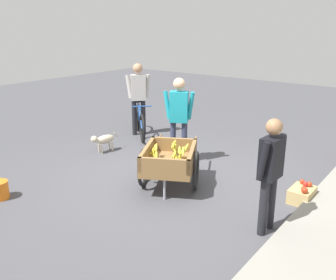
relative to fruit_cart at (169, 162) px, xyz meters
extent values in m
plane|color=#47474C|center=(-0.25, -0.24, -0.44)|extent=(24.00, 24.00, 0.00)
cube|color=olive|center=(0.01, 0.00, -0.04)|extent=(1.35, 1.23, 0.10)
cube|color=olive|center=(0.46, 0.25, 0.13)|extent=(0.44, 0.73, 0.24)
cube|color=olive|center=(-0.45, -0.25, 0.13)|extent=(0.44, 0.73, 0.24)
cube|color=olive|center=(-0.17, 0.33, 0.13)|extent=(0.99, 0.58, 0.24)
cube|color=olive|center=(0.18, -0.32, 0.13)|extent=(0.99, 0.58, 0.24)
torus|color=black|center=(-0.20, 0.39, -0.12)|extent=(0.59, 0.36, 0.64)
torus|color=black|center=(0.22, -0.39, -0.12)|extent=(0.59, 0.36, 0.64)
cylinder|color=#9E9EA8|center=(0.01, 0.00, -0.12)|extent=(0.46, 0.79, 0.04)
cylinder|color=olive|center=(-0.88, -0.09, 0.11)|extent=(0.50, 0.29, 0.04)
cylinder|color=olive|center=(-0.55, -0.69, 0.11)|extent=(0.50, 0.29, 0.04)
cylinder|color=#9E9EA8|center=(0.42, 0.23, -0.26)|extent=(0.04, 0.04, 0.35)
ellipsoid|color=gold|center=(0.05, -0.31, 0.11)|extent=(0.18, 0.13, 0.12)
ellipsoid|color=gold|center=(0.07, -0.30, 0.12)|extent=(0.18, 0.07, 0.05)
ellipsoid|color=gold|center=(0.08, -0.28, 0.13)|extent=(0.16, 0.14, 0.14)
ellipsoid|color=gold|center=(-0.12, 0.11, 0.05)|extent=(0.16, 0.14, 0.15)
ellipsoid|color=gold|center=(-0.10, 0.13, 0.06)|extent=(0.18, 0.07, 0.05)
ellipsoid|color=gold|center=(-0.09, 0.14, 0.07)|extent=(0.17, 0.14, 0.13)
ellipsoid|color=gold|center=(0.23, -0.10, 0.14)|extent=(0.18, 0.11, 0.13)
ellipsoid|color=gold|center=(0.24, -0.09, 0.15)|extent=(0.19, 0.10, 0.08)
ellipsoid|color=gold|center=(0.24, -0.08, 0.16)|extent=(0.16, 0.17, 0.08)
ellipsoid|color=gold|center=(0.25, -0.07, 0.17)|extent=(0.17, 0.14, 0.14)
ellipsoid|color=gold|center=(0.07, 0.17, 0.10)|extent=(0.19, 0.07, 0.13)
ellipsoid|color=gold|center=(0.08, 0.18, 0.11)|extent=(0.15, 0.17, 0.09)
ellipsoid|color=gold|center=(0.09, 0.20, 0.12)|extent=(0.18, 0.12, 0.09)
ellipsoid|color=gold|center=(0.10, 0.21, 0.13)|extent=(0.15, 0.15, 0.15)
ellipsoid|color=gold|center=(0.00, -0.29, 0.18)|extent=(0.18, 0.10, 0.13)
ellipsoid|color=gold|center=(0.01, -0.28, 0.19)|extent=(0.19, 0.11, 0.09)
ellipsoid|color=gold|center=(0.02, -0.27, 0.20)|extent=(0.16, 0.16, 0.09)
ellipsoid|color=gold|center=(0.03, -0.26, 0.21)|extent=(0.18, 0.12, 0.13)
ellipsoid|color=gold|center=(0.07, 0.14, 0.16)|extent=(0.14, 0.17, 0.13)
ellipsoid|color=gold|center=(0.08, 0.16, 0.17)|extent=(0.19, 0.10, 0.05)
ellipsoid|color=gold|center=(0.10, 0.17, 0.18)|extent=(0.18, 0.10, 0.15)
ellipsoid|color=gold|center=(0.38, 0.13, 0.07)|extent=(0.16, 0.15, 0.14)
ellipsoid|color=gold|center=(0.40, 0.15, 0.08)|extent=(0.18, 0.13, 0.05)
ellipsoid|color=gold|center=(0.41, 0.16, 0.09)|extent=(0.15, 0.15, 0.14)
ellipsoid|color=gold|center=(-0.37, -0.18, 0.08)|extent=(0.17, 0.07, 0.16)
ellipsoid|color=gold|center=(-0.36, -0.16, 0.09)|extent=(0.19, 0.11, 0.10)
ellipsoid|color=gold|center=(-0.35, -0.15, 0.10)|extent=(0.15, 0.17, 0.05)
ellipsoid|color=gold|center=(-0.34, -0.14, 0.11)|extent=(0.18, 0.13, 0.11)
ellipsoid|color=gold|center=(-0.34, -0.13, 0.12)|extent=(0.18, 0.13, 0.13)
ellipsoid|color=gold|center=(-0.28, -0.14, 0.19)|extent=(0.18, 0.12, 0.13)
ellipsoid|color=gold|center=(-0.28, -0.13, 0.20)|extent=(0.16, 0.16, 0.08)
ellipsoid|color=gold|center=(-0.26, -0.12, 0.21)|extent=(0.18, 0.13, 0.08)
ellipsoid|color=gold|center=(-0.25, -0.10, 0.22)|extent=(0.18, 0.08, 0.15)
ellipsoid|color=gold|center=(0.01, 0.11, 0.06)|extent=(0.16, 0.16, 0.13)
ellipsoid|color=gold|center=(0.01, 0.12, 0.07)|extent=(0.17, 0.15, 0.11)
ellipsoid|color=gold|center=(0.02, 0.13, 0.08)|extent=(0.18, 0.15, 0.05)
ellipsoid|color=gold|center=(0.02, 0.14, 0.09)|extent=(0.15, 0.17, 0.10)
ellipsoid|color=gold|center=(0.03, 0.15, 0.10)|extent=(0.16, 0.15, 0.14)
ellipsoid|color=gold|center=(-0.19, 0.05, 0.15)|extent=(0.15, 0.15, 0.15)
ellipsoid|color=gold|center=(-0.17, 0.07, 0.16)|extent=(0.17, 0.15, 0.08)
ellipsoid|color=gold|center=(-0.16, 0.08, 0.17)|extent=(0.18, 0.13, 0.08)
ellipsoid|color=gold|center=(-0.15, 0.09, 0.18)|extent=(0.17, 0.14, 0.13)
ellipsoid|color=gold|center=(-0.12, 0.16, 0.17)|extent=(0.17, 0.08, 0.15)
ellipsoid|color=gold|center=(-0.11, 0.17, 0.18)|extent=(0.19, 0.12, 0.10)
ellipsoid|color=gold|center=(-0.10, 0.18, 0.19)|extent=(0.19, 0.10, 0.05)
ellipsoid|color=gold|center=(-0.10, 0.19, 0.20)|extent=(0.19, 0.07, 0.09)
ellipsoid|color=gold|center=(-0.09, 0.21, 0.21)|extent=(0.16, 0.14, 0.14)
ellipsoid|color=gold|center=(-0.30, 0.12, 0.18)|extent=(0.18, 0.09, 0.13)
ellipsoid|color=gold|center=(-0.28, 0.13, 0.19)|extent=(0.19, 0.07, 0.05)
ellipsoid|color=gold|center=(-0.26, 0.15, 0.20)|extent=(0.18, 0.07, 0.14)
cylinder|color=#333851|center=(-1.05, -0.45, -0.03)|extent=(0.11, 0.11, 0.82)
cylinder|color=#333851|center=(-0.95, -0.65, -0.03)|extent=(0.11, 0.11, 0.82)
cube|color=teal|center=(-1.00, -0.55, 0.67)|extent=(0.34, 0.39, 0.58)
sphere|color=tan|center=(-1.00, -0.55, 1.10)|extent=(0.22, 0.22, 0.22)
cylinder|color=teal|center=(-1.11, -0.36, 0.70)|extent=(0.08, 0.16, 0.53)
cylinder|color=teal|center=(-0.90, -0.74, 0.70)|extent=(0.08, 0.18, 0.53)
torus|color=black|center=(-1.52, -1.95, -0.11)|extent=(0.48, 0.54, 0.66)
torus|color=black|center=(-2.18, -2.70, -0.11)|extent=(0.48, 0.54, 0.66)
cylinder|color=#234C93|center=(-1.85, -2.33, 0.29)|extent=(0.42, 0.48, 0.04)
cylinder|color=#234C93|center=(-1.93, -2.42, 0.12)|extent=(0.09, 0.10, 0.45)
cylinder|color=#234C93|center=(-1.73, -2.19, 0.07)|extent=(0.38, 0.42, 0.43)
ellipsoid|color=black|center=(-1.95, -2.43, 0.38)|extent=(0.20, 0.08, 0.06)
cylinder|color=#234C93|center=(-1.56, -1.99, 0.39)|extent=(0.36, 0.32, 0.03)
cylinder|color=black|center=(-2.03, -2.37, -0.01)|extent=(0.11, 0.11, 0.85)
cylinder|color=black|center=(-1.87, -2.51, -0.01)|extent=(0.11, 0.11, 0.85)
cube|color=#B7B2AD|center=(-1.95, -2.44, 0.71)|extent=(0.39, 0.37, 0.60)
sphere|color=tan|center=(-1.95, -2.44, 1.16)|extent=(0.23, 0.23, 0.23)
cylinder|color=#B7B2AD|center=(-2.12, -2.29, 0.74)|extent=(0.08, 0.14, 0.55)
cylinder|color=#B7B2AD|center=(-1.79, -2.58, 0.74)|extent=(0.08, 0.17, 0.55)
ellipsoid|color=beige|center=(-0.57, -2.15, -0.17)|extent=(0.46, 0.24, 0.18)
sphere|color=beige|center=(-0.31, -2.19, -0.11)|extent=(0.14, 0.14, 0.14)
cylinder|color=beige|center=(-0.85, -2.11, -0.13)|extent=(0.11, 0.04, 0.12)
cylinder|color=beige|center=(-0.44, -2.12, -0.35)|extent=(0.04, 0.04, 0.18)
cylinder|color=beige|center=(-0.45, -2.22, -0.35)|extent=(0.04, 0.04, 0.18)
cylinder|color=beige|center=(-0.70, -2.08, -0.35)|extent=(0.04, 0.04, 0.18)
cylinder|color=beige|center=(-0.71, -2.19, -0.35)|extent=(0.04, 0.04, 0.18)
cube|color=tan|center=(-0.80, 1.93, -0.33)|extent=(0.44, 0.32, 0.22)
sphere|color=#B23319|center=(-0.65, 2.00, -0.17)|extent=(0.10, 0.10, 0.10)
sphere|color=#B23319|center=(-0.92, 1.99, -0.18)|extent=(0.08, 0.08, 0.08)
sphere|color=red|center=(-0.90, 1.93, -0.18)|extent=(0.08, 0.08, 0.08)
sphere|color=#B23319|center=(-0.96, 1.86, -0.18)|extent=(0.08, 0.08, 0.08)
sphere|color=#B23319|center=(-0.69, 1.98, -0.18)|extent=(0.08, 0.08, 0.08)
cylinder|color=black|center=(0.43, 1.83, -0.06)|extent=(0.11, 0.11, 0.75)
cylinder|color=black|center=(0.21, 1.84, -0.06)|extent=(0.11, 0.11, 0.75)
cube|color=black|center=(0.32, 1.83, 0.58)|extent=(0.35, 0.22, 0.53)
sphere|color=#9E704C|center=(0.32, 1.83, 0.98)|extent=(0.20, 0.20, 0.20)
cylinder|color=black|center=(0.54, 1.82, 0.60)|extent=(0.08, 0.14, 0.49)
cylinder|color=black|center=(0.10, 1.84, 0.60)|extent=(0.08, 0.15, 0.49)
camera|label=1|loc=(4.48, 3.44, 2.16)|focal=39.54mm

